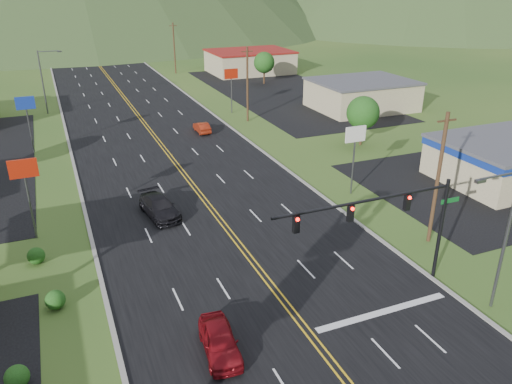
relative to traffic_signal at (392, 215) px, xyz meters
name	(u,v)px	position (x,y,z in m)	size (l,w,h in m)	color
traffic_signal	(392,215)	(0.00, 0.00, 0.00)	(13.10, 0.43, 7.00)	black
streetlight_east	(503,232)	(4.70, -4.00, -0.15)	(3.28, 0.25, 9.00)	#59595E
streetlight_west	(44,78)	(-18.16, 56.00, -0.15)	(3.28, 0.25, 9.00)	#59595E
building_east_mid	(362,94)	(25.52, 41.00, -3.17)	(14.40, 11.40, 4.30)	beige
building_east_far	(250,61)	(21.52, 76.00, -3.07)	(16.40, 12.40, 4.50)	beige
pole_sign_west_a	(25,177)	(-20.48, 16.00, -0.28)	(2.00, 0.18, 6.40)	#59595E
pole_sign_west_b	(26,109)	(-20.48, 38.00, -0.28)	(2.00, 0.18, 6.40)	#59595E
pole_sign_east_a	(355,141)	(6.52, 14.00, -0.28)	(2.00, 0.18, 6.40)	#59595E
pole_sign_east_b	(231,78)	(6.52, 46.00, -0.28)	(2.00, 0.18, 6.40)	#59595E
tree_east_a	(363,113)	(15.52, 26.00, -1.44)	(3.84, 3.84, 5.82)	#382314
tree_east_b	(264,63)	(19.52, 64.00, -1.44)	(3.84, 3.84, 5.82)	#382314
utility_pole_a	(438,178)	(7.02, 4.00, -0.20)	(1.60, 0.28, 10.00)	#382314
utility_pole_b	(247,84)	(7.02, 41.00, -0.20)	(1.60, 0.28, 10.00)	#382314
utility_pole_c	(174,48)	(7.02, 81.00, -0.20)	(1.60, 0.28, 10.00)	#382314
utility_pole_d	(138,30)	(7.02, 121.00, -0.20)	(1.60, 0.28, 10.00)	#382314
car_red_near	(220,341)	(-11.59, -1.53, -4.58)	(1.77, 4.40, 1.50)	maroon
car_dark_mid	(160,207)	(-10.86, 16.13, -4.54)	(2.22, 5.45, 1.58)	black
car_red_far	(202,128)	(-0.45, 38.15, -4.68)	(1.38, 3.97, 1.31)	#9B2710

